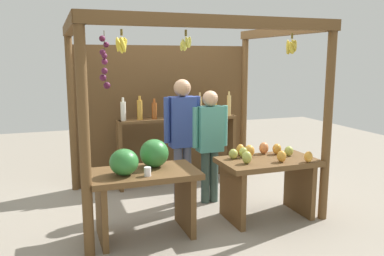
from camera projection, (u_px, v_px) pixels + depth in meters
ground_plane at (187, 202)px, 5.18m from camera, size 12.00×12.00×0.00m
market_stall at (176, 96)px, 5.36m from camera, size 2.78×2.17×2.27m
fruit_counter_left at (143, 178)px, 4.13m from camera, size 1.12×0.64×1.00m
fruit_counter_right at (267, 173)px, 4.63m from camera, size 1.12×0.66×0.85m
bottle_shelf_unit at (178, 131)px, 5.80m from camera, size 1.78×0.22×1.36m
vendor_man at (182, 130)px, 5.01m from camera, size 0.48×0.22×1.60m
vendor_woman at (210, 137)px, 5.06m from camera, size 0.48×0.20×1.46m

